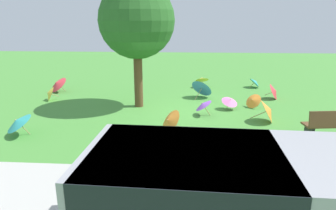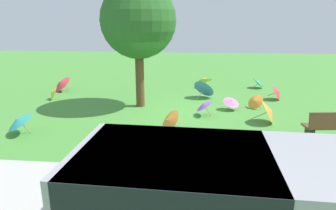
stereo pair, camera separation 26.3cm
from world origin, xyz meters
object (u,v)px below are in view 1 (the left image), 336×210
shade_tree (137,21)px  parasol_orange_1 (253,100)px  parasol_orange_2 (169,121)px  parasol_blue_0 (202,87)px  parasol_red_1 (275,91)px  parasol_red_0 (57,84)px  parasol_yellow_1 (202,79)px  van_dark (240,195)px  parasol_yellow_0 (49,93)px  parasol_pink_2 (230,101)px  parasol_purple_0 (203,104)px  parasol_orange_0 (269,110)px  parasol_teal_0 (18,122)px  park_bench (334,125)px  parasol_teal_1 (255,82)px

shade_tree → parasol_orange_1: (-4.33, -0.08, -2.88)m
shade_tree → parasol_orange_2: 4.10m
parasol_blue_0 → parasol_red_1: 3.02m
parasol_red_0 → parasol_yellow_1: parasol_red_0 is taller
van_dark → parasol_blue_0: bearing=-89.2°
parasol_yellow_0 → parasol_yellow_1: size_ratio=0.94×
shade_tree → parasol_orange_2: (-1.34, 2.67, -2.81)m
parasol_orange_1 → parasol_pink_2: (0.90, 0.31, 0.05)m
parasol_yellow_1 → parasol_purple_0: size_ratio=1.23×
parasol_blue_0 → parasol_purple_0: (0.09, 2.51, -0.05)m
van_dark → shade_tree: (2.62, -7.30, 2.26)m
van_dark → parasol_red_0: size_ratio=4.06×
parasol_orange_0 → parasol_blue_0: bearing=-56.8°
parasol_teal_0 → parasol_orange_0: bearing=-166.9°
parasol_yellow_0 → parasol_orange_1: bearing=176.5°
parasol_blue_0 → parasol_orange_2: bearing=74.6°
parasol_red_1 → parasol_orange_2: 5.86m
parasol_teal_0 → parasol_orange_0: size_ratio=1.20×
parasol_teal_0 → parasol_purple_0: size_ratio=1.70×
parasol_teal_0 → parasol_red_0: size_ratio=0.92×
parasol_yellow_0 → parasol_purple_0: (-6.22, 1.57, 0.09)m
parasol_orange_0 → parasol_yellow_0: bearing=-14.3°
parasol_red_1 → parasol_purple_0: bearing=38.2°
parasol_red_0 → parasol_orange_1: 8.66m
parasol_purple_0 → parasol_teal_0: bearing=23.2°
van_dark → parasol_blue_0: (0.13, -8.83, -0.46)m
parasol_blue_0 → parasol_orange_0: bearing=123.2°
parasol_red_0 → parasol_orange_2: 7.20m
shade_tree → parasol_yellow_0: shade_tree is taller
parasol_red_1 → parasol_orange_2: (4.17, 4.12, 0.02)m
park_bench → parasol_yellow_0: size_ratio=2.29×
parasol_blue_0 → parasol_orange_2: 4.35m
parasol_teal_0 → shade_tree: bearing=-132.0°
parasol_red_0 → parasol_purple_0: 7.18m
parasol_teal_1 → parasol_purple_0: size_ratio=1.08×
shade_tree → parasol_yellow_0: 4.81m
parasol_red_1 → van_dark: bearing=71.8°
van_dark → park_bench: bearing=-127.2°
parasol_teal_0 → parasol_teal_1: parasol_teal_0 is taller
parasol_purple_0 → parasol_orange_0: bearing=165.1°
shade_tree → parasol_pink_2: (-3.43, 0.22, -2.83)m
park_bench → parasol_yellow_1: 7.36m
parasol_pink_2 → parasol_red_1: bearing=-141.1°
parasol_teal_0 → parasol_yellow_1: 8.76m
park_bench → shade_tree: shade_tree is taller
parasol_purple_0 → parasol_pink_2: bearing=-143.4°
parasol_teal_1 → parasol_blue_0: (2.68, 2.11, 0.16)m
parasol_yellow_1 → parasol_orange_0: (-1.94, 5.09, -0.01)m
parasol_yellow_0 → parasol_teal_1: size_ratio=1.07×
parasol_blue_0 → parasol_orange_1: size_ratio=1.49×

